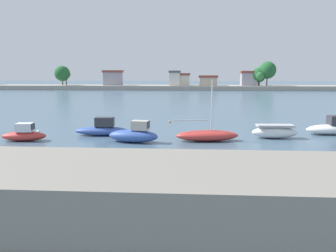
% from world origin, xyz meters
% --- Properties ---
extents(ground_plane, '(400.00, 400.00, 0.00)m').
position_xyz_m(ground_plane, '(0.00, 0.00, 0.00)').
color(ground_plane, '#476075').
extents(seawall_embankment, '(75.70, 5.83, 2.32)m').
position_xyz_m(seawall_embankment, '(0.00, -7.12, 1.16)').
color(seawall_embankment, gray).
rests_on(seawall_embankment, ground).
extents(moored_boat_0, '(3.92, 1.73, 1.54)m').
position_xyz_m(moored_boat_0, '(-9.85, 7.93, 0.56)').
color(moored_boat_0, '#C63833').
rests_on(moored_boat_0, ground).
extents(moored_boat_1, '(5.11, 1.74, 1.71)m').
position_xyz_m(moored_boat_1, '(-3.74, 10.81, 0.58)').
color(moored_boat_1, '#3856A8').
rests_on(moored_boat_1, ground).
extents(moored_boat_2, '(4.49, 2.26, 1.86)m').
position_xyz_m(moored_boat_2, '(-0.27, 7.98, 0.65)').
color(moored_boat_2, '#3856A8').
rests_on(moored_boat_2, ground).
extents(moored_boat_3, '(5.68, 2.36, 5.25)m').
position_xyz_m(moored_boat_3, '(5.92, 8.90, 0.49)').
color(moored_boat_3, '#C63833').
rests_on(moored_boat_3, ground).
extents(moored_boat_4, '(4.07, 1.54, 1.23)m').
position_xyz_m(moored_boat_4, '(12.03, 10.54, 0.59)').
color(moored_boat_4, white).
rests_on(moored_boat_4, ground).
extents(moored_boat_5, '(4.35, 2.03, 1.80)m').
position_xyz_m(moored_boat_5, '(17.67, 12.76, 0.61)').
color(moored_boat_5, white).
rests_on(moored_boat_5, ground).
extents(mooring_buoy_0, '(0.25, 0.25, 0.25)m').
position_xyz_m(mooring_buoy_0, '(2.07, 19.12, 0.12)').
color(mooring_buoy_0, orange).
rests_on(mooring_buoy_0, ground).
extents(mooring_buoy_1, '(0.35, 0.35, 0.35)m').
position_xyz_m(mooring_buoy_1, '(-10.22, 11.42, 0.17)').
color(mooring_buoy_1, white).
rests_on(mooring_buoy_1, ground).
extents(distant_shoreline, '(121.21, 11.47, 9.18)m').
position_xyz_m(distant_shoreline, '(1.17, 92.01, 1.94)').
color(distant_shoreline, gray).
rests_on(distant_shoreline, ground).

